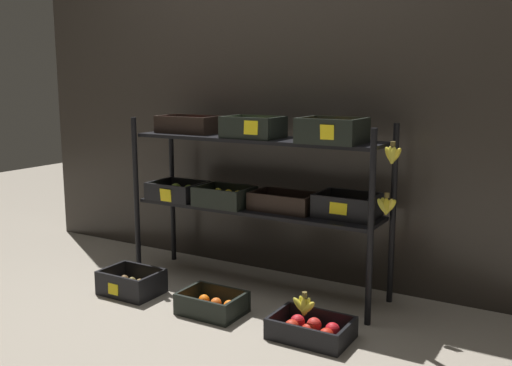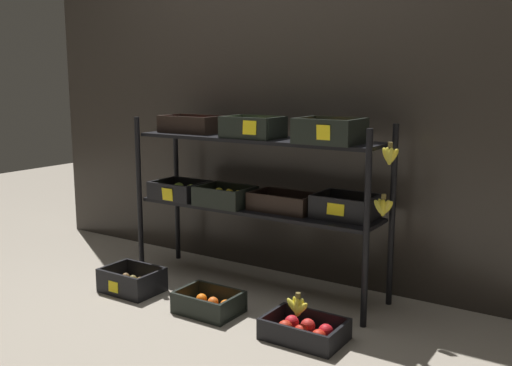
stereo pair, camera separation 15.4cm
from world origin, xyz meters
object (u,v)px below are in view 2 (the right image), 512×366
Objects in this scene: banana_bunch_loose at (298,307)px; crate_ground_tangerine at (209,304)px; crate_ground_kiwi at (132,283)px; crate_ground_apple_red at (305,331)px; display_rack at (257,172)px.

crate_ground_tangerine is at bearing 179.12° from banana_bunch_loose.
crate_ground_kiwi reaches higher than crate_ground_tangerine.
banana_bunch_loose reaches higher than crate_ground_tangerine.
crate_ground_kiwi is 1.01× the size of crate_ground_tangerine.
crate_ground_apple_red is 2.79× the size of banana_bunch_loose.
crate_ground_tangerine is 0.87× the size of crate_ground_apple_red.
crate_ground_kiwi reaches higher than crate_ground_apple_red.
banana_bunch_loose reaches higher than crate_ground_kiwi.
display_rack is at bearing 88.47° from crate_ground_tangerine.
crate_ground_tangerine is at bearing -0.17° from crate_ground_kiwi.
crate_ground_tangerine is at bearing 179.31° from crate_ground_apple_red.
banana_bunch_loose is at bearing -0.88° from crate_ground_tangerine.
crate_ground_kiwi is 2.45× the size of banana_bunch_loose.
crate_ground_tangerine is 2.42× the size of banana_bunch_loose.
display_rack is at bearing 37.95° from crate_ground_kiwi.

